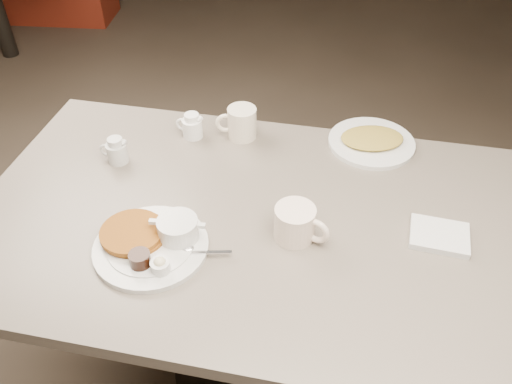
% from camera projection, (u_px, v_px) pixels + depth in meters
% --- Properties ---
extents(diner_table, '(1.50, 0.90, 0.75)m').
position_uv_depth(diner_table, '(255.00, 260.00, 1.50)').
color(diner_table, slate).
rests_on(diner_table, ground).
extents(main_plate, '(0.36, 0.31, 0.07)m').
position_uv_depth(main_plate, '(153.00, 240.00, 1.30)').
color(main_plate, silver).
rests_on(main_plate, diner_table).
extents(coffee_mug_near, '(0.16, 0.13, 0.09)m').
position_uv_depth(coffee_mug_near, '(296.00, 223.00, 1.31)').
color(coffee_mug_near, white).
rests_on(coffee_mug_near, diner_table).
extents(napkin, '(0.15, 0.12, 0.02)m').
position_uv_depth(napkin, '(439.00, 236.00, 1.33)').
color(napkin, silver).
rests_on(napkin, diner_table).
extents(coffee_mug_far, '(0.14, 0.11, 0.10)m').
position_uv_depth(coffee_mug_far, '(241.00, 123.00, 1.64)').
color(coffee_mug_far, white).
rests_on(coffee_mug_far, diner_table).
extents(creamer_left, '(0.09, 0.08, 0.08)m').
position_uv_depth(creamer_left, '(116.00, 151.00, 1.55)').
color(creamer_left, silver).
rests_on(creamer_left, diner_table).
extents(creamer_right, '(0.10, 0.08, 0.08)m').
position_uv_depth(creamer_right, '(192.00, 126.00, 1.65)').
color(creamer_right, white).
rests_on(creamer_right, diner_table).
extents(hash_plate, '(0.33, 0.33, 0.04)m').
position_uv_depth(hash_plate, '(372.00, 141.00, 1.63)').
color(hash_plate, silver).
rests_on(hash_plate, diner_table).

